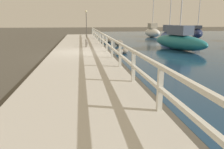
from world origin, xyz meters
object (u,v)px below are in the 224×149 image
(mooring_bollard, at_px, (86,43))
(sailboat_white, at_px, (152,32))
(dock_lamp, at_px, (86,19))
(sailboat_navy, at_px, (197,33))
(sailboat_blue, at_px, (169,35))
(sailboat_teal, at_px, (179,41))

(mooring_bollard, distance_m, sailboat_white, 15.06)
(dock_lamp, relative_size, sailboat_navy, 0.61)
(mooring_bollard, height_order, sailboat_navy, sailboat_navy)
(mooring_bollard, relative_size, sailboat_blue, 0.07)
(sailboat_blue, relative_size, sailboat_teal, 1.44)
(sailboat_blue, distance_m, sailboat_white, 6.38)
(dock_lamp, relative_size, sailboat_teal, 0.53)
(mooring_bollard, relative_size, sailboat_teal, 0.11)
(sailboat_blue, bearing_deg, dock_lamp, 171.81)
(sailboat_navy, bearing_deg, sailboat_teal, -100.76)
(dock_lamp, distance_m, sailboat_blue, 8.72)
(mooring_bollard, height_order, sailboat_white, sailboat_white)
(mooring_bollard, distance_m, sailboat_teal, 6.78)
(dock_lamp, xyz_separation_m, sailboat_teal, (6.50, -8.38, -1.59))
(mooring_bollard, height_order, sailboat_blue, sailboat_blue)
(sailboat_blue, relative_size, sailboat_navy, 1.67)
(mooring_bollard, relative_size, sailboat_white, 0.08)
(dock_lamp, xyz_separation_m, sailboat_blue, (8.32, -2.08, -1.58))
(dock_lamp, height_order, sailboat_navy, sailboat_navy)
(sailboat_teal, distance_m, sailboat_white, 12.86)
(dock_lamp, distance_m, sailboat_white, 9.79)
(mooring_bollard, xyz_separation_m, sailboat_white, (8.91, 12.14, 0.16))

